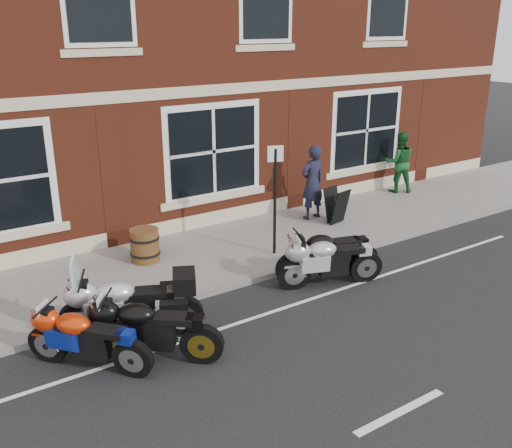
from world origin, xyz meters
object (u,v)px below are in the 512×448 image
object	(u,v)px
moto_sport_black	(149,327)
moto_sport_silver	(328,259)
a_board_sign	(336,206)
moto_touring_silver	(126,303)
pedestrian_left	(312,182)
moto_sport_red	(87,337)
moto_naked_black	(325,252)
parking_sign	(275,193)
pedestrian_right	(399,162)
barrel_planter	(145,245)

from	to	relation	value
moto_sport_black	moto_sport_silver	world-z (taller)	moto_sport_black
moto_sport_black	a_board_sign	xyz separation A→B (m)	(6.32, 2.94, -0.00)
moto_touring_silver	pedestrian_left	world-z (taller)	pedestrian_left
moto_sport_silver	a_board_sign	world-z (taller)	a_board_sign
moto_sport_silver	a_board_sign	xyz separation A→B (m)	(2.37, 2.45, 0.01)
moto_touring_silver	moto_sport_red	xyz separation A→B (m)	(-0.81, -0.51, -0.10)
moto_sport_red	a_board_sign	bearing A→B (deg)	-19.88
moto_sport_silver	moto_naked_black	size ratio (longest dim) A/B	0.95
moto_sport_black	parking_sign	world-z (taller)	parking_sign
pedestrian_right	moto_sport_red	bearing A→B (deg)	51.69
moto_sport_silver	pedestrian_right	bearing A→B (deg)	-37.63
moto_sport_black	barrel_planter	distance (m)	3.61
moto_sport_black	barrel_planter	world-z (taller)	moto_sport_black
moto_sport_red	pedestrian_right	size ratio (longest dim) A/B	0.92
moto_naked_black	barrel_planter	xyz separation A→B (m)	(-2.73, 2.58, -0.09)
moto_naked_black	pedestrian_left	bearing A→B (deg)	-18.79
a_board_sign	pedestrian_left	bearing A→B (deg)	103.78
pedestrian_right	barrel_planter	world-z (taller)	pedestrian_right
moto_naked_black	moto_sport_silver	bearing A→B (deg)	165.40
moto_sport_red	moto_sport_silver	distance (m)	4.81
a_board_sign	parking_sign	size ratio (longest dim) A/B	0.37
pedestrian_left	a_board_sign	distance (m)	0.84
moto_sport_black	pedestrian_right	world-z (taller)	pedestrian_right
pedestrian_left	barrel_planter	bearing A→B (deg)	0.27
moto_sport_silver	moto_naked_black	xyz separation A→B (m)	(0.15, 0.26, 0.01)
moto_touring_silver	moto_sport_silver	xyz separation A→B (m)	(3.99, -0.31, -0.07)
barrel_planter	a_board_sign	bearing A→B (deg)	-4.61
moto_sport_red	pedestrian_left	world-z (taller)	pedestrian_left
moto_touring_silver	a_board_sign	xyz separation A→B (m)	(6.36, 2.14, -0.06)
moto_sport_black	moto_naked_black	xyz separation A→B (m)	(4.10, 0.76, 0.00)
moto_touring_silver	parking_sign	bearing A→B (deg)	-44.95
moto_sport_black	pedestrian_right	xyz separation A→B (m)	(9.67, 4.02, 0.44)
moto_sport_silver	a_board_sign	distance (m)	3.40
pedestrian_left	pedestrian_right	xyz separation A→B (m)	(3.64, 0.47, -0.06)
pedestrian_left	barrel_planter	size ratio (longest dim) A/B	2.70
pedestrian_left	parking_sign	size ratio (longest dim) A/B	0.80
pedestrian_left	pedestrian_right	size ratio (longest dim) A/B	1.07
moto_sport_silver	moto_touring_silver	bearing A→B (deg)	106.32
pedestrian_right	moto_naked_black	bearing A→B (deg)	62.60
moto_naked_black	parking_sign	distance (m)	1.70
moto_sport_red	barrel_planter	xyz separation A→B (m)	(2.22, 3.04, -0.06)
moto_touring_silver	a_board_sign	distance (m)	6.71
moto_sport_silver	pedestrian_left	distance (m)	3.73
a_board_sign	parking_sign	world-z (taller)	parking_sign
pedestrian_left	barrel_planter	world-z (taller)	pedestrian_left
moto_sport_black	pedestrian_left	world-z (taller)	pedestrian_left
parking_sign	moto_sport_red	bearing A→B (deg)	-138.57
moto_sport_silver	pedestrian_right	size ratio (longest dim) A/B	1.15
barrel_planter	moto_naked_black	bearing A→B (deg)	-43.38
moto_sport_red	moto_sport_silver	world-z (taller)	moto_sport_silver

